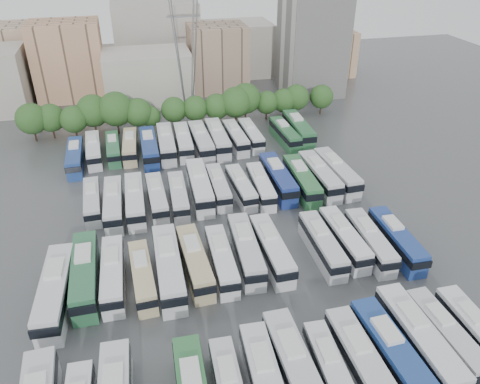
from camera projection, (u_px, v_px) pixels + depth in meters
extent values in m
plane|color=#424447|center=(226.00, 242.00, 64.59)|extent=(220.00, 220.00, 0.00)
cylinder|color=black|center=(35.00, 135.00, 93.11)|extent=(0.36, 0.36, 2.54)
sphere|color=#234C1E|center=(31.00, 119.00, 91.35)|extent=(6.11, 6.11, 6.11)
cylinder|color=black|center=(54.00, 133.00, 94.46)|extent=(0.36, 0.36, 2.33)
sphere|color=#234C1E|center=(51.00, 118.00, 92.85)|extent=(5.60, 5.60, 5.60)
cylinder|color=black|center=(76.00, 134.00, 94.12)|extent=(0.36, 0.36, 2.25)
sphere|color=#234C1E|center=(74.00, 119.00, 92.57)|extent=(5.40, 5.40, 5.40)
cylinder|color=black|center=(96.00, 128.00, 96.08)|extent=(0.36, 0.36, 2.72)
sphere|color=#234C1E|center=(93.00, 111.00, 94.20)|extent=(6.54, 6.54, 6.54)
cylinder|color=black|center=(118.00, 127.00, 96.10)|extent=(0.36, 0.36, 2.90)
sphere|color=#234C1E|center=(116.00, 109.00, 94.09)|extent=(6.97, 6.97, 6.97)
cylinder|color=black|center=(140.00, 127.00, 96.67)|extent=(0.36, 0.36, 2.42)
sphere|color=#234C1E|center=(138.00, 112.00, 95.00)|extent=(5.81, 5.81, 5.81)
cylinder|color=black|center=(151.00, 127.00, 97.54)|extent=(0.36, 0.36, 1.78)
sphere|color=#234C1E|center=(150.00, 116.00, 96.31)|extent=(4.27, 4.27, 4.27)
cylinder|color=black|center=(175.00, 123.00, 98.92)|extent=(0.36, 0.36, 2.21)
sphere|color=#234C1E|center=(174.00, 110.00, 97.39)|extent=(5.31, 5.31, 5.31)
cylinder|color=black|center=(196.00, 122.00, 99.58)|extent=(0.36, 0.36, 2.21)
sphere|color=#234C1E|center=(195.00, 108.00, 98.05)|extent=(5.31, 5.31, 5.31)
cylinder|color=black|center=(217.00, 120.00, 100.34)|extent=(0.36, 0.36, 2.26)
sphere|color=#234C1E|center=(217.00, 106.00, 98.78)|extent=(5.43, 5.43, 5.43)
cylinder|color=black|center=(236.00, 118.00, 100.56)|extent=(0.36, 0.36, 2.69)
sphere|color=#234C1E|center=(236.00, 102.00, 98.70)|extent=(6.46, 6.46, 6.46)
cylinder|color=black|center=(246.00, 115.00, 102.45)|extent=(0.36, 0.36, 2.73)
sphere|color=#234C1E|center=(246.00, 98.00, 100.57)|extent=(6.55, 6.55, 6.55)
cylinder|color=black|center=(266.00, 115.00, 103.30)|extent=(0.36, 0.36, 2.09)
sphere|color=#234C1E|center=(267.00, 102.00, 101.86)|extent=(5.02, 5.02, 5.02)
cylinder|color=black|center=(283.00, 113.00, 104.12)|extent=(0.36, 0.36, 2.15)
sphere|color=#234C1E|center=(283.00, 100.00, 102.64)|extent=(5.15, 5.15, 5.15)
cylinder|color=black|center=(295.00, 111.00, 104.89)|extent=(0.36, 0.36, 2.36)
sphere|color=#234C1E|center=(296.00, 97.00, 103.26)|extent=(5.66, 5.66, 5.66)
cylinder|color=black|center=(320.00, 109.00, 106.05)|extent=(0.36, 0.36, 2.20)
sphere|color=#234C1E|center=(322.00, 97.00, 104.53)|extent=(5.27, 5.27, 5.27)
cube|color=tan|center=(69.00, 61.00, 112.12)|extent=(16.00, 12.00, 18.00)
cube|color=#ADA89E|center=(148.00, 77.00, 110.56)|extent=(20.00, 14.00, 12.00)
cube|color=gray|center=(218.00, 58.00, 118.18)|extent=(14.00, 12.00, 16.00)
cube|color=gray|center=(157.00, 40.00, 126.07)|extent=(22.00, 16.00, 20.00)
cube|color=tan|center=(15.00, 58.00, 118.19)|extent=(16.00, 14.00, 16.00)
cube|color=#A39E93|center=(238.00, 49.00, 130.34)|extent=(18.00, 14.00, 14.00)
cube|color=tan|center=(326.00, 53.00, 130.65)|extent=(14.00, 12.00, 12.00)
cube|color=gray|center=(114.00, 68.00, 121.18)|extent=(12.00, 10.00, 10.00)
cube|color=silver|center=(312.00, 40.00, 113.36)|extent=(14.00, 14.00, 26.00)
cylinder|color=slate|center=(176.00, 40.00, 96.12)|extent=(2.90, 2.91, 33.83)
cylinder|color=slate|center=(174.00, 35.00, 99.47)|extent=(2.90, 2.91, 33.83)
cylinder|color=slate|center=(196.00, 39.00, 96.93)|extent=(2.90, 2.91, 33.83)
cylinder|color=slate|center=(193.00, 34.00, 100.28)|extent=(2.90, 2.91, 33.83)
cube|color=slate|center=(183.00, 17.00, 96.12)|extent=(7.00, 0.30, 0.30)
cube|color=silver|center=(113.00, 380.00, 40.96)|extent=(1.90, 3.43, 0.46)
cube|color=silver|center=(191.00, 373.00, 41.73)|extent=(1.82, 3.31, 0.45)
cube|color=silver|center=(227.00, 369.00, 42.65)|extent=(1.60, 2.89, 0.39)
cube|color=silver|center=(265.00, 384.00, 43.02)|extent=(3.13, 12.15, 3.41)
cube|color=black|center=(266.00, 381.00, 42.57)|extent=(3.26, 12.33, 1.00)
cube|color=silver|center=(262.00, 357.00, 43.32)|extent=(1.86, 3.29, 0.44)
cube|color=silver|center=(295.00, 371.00, 44.11)|extent=(2.88, 12.82, 3.62)
cube|color=black|center=(296.00, 368.00, 43.63)|extent=(3.01, 13.01, 1.07)
cube|color=silver|center=(291.00, 344.00, 44.40)|extent=(1.86, 3.43, 0.47)
cube|color=silver|center=(331.00, 374.00, 44.28)|extent=(2.76, 10.71, 3.01)
cube|color=black|center=(332.00, 371.00, 43.87)|extent=(2.87, 10.88, 0.88)
cube|color=silver|center=(327.00, 350.00, 44.54)|extent=(1.64, 2.90, 0.39)
cube|color=silver|center=(362.00, 366.00, 44.78)|extent=(2.66, 12.27, 3.47)
cube|color=black|center=(363.00, 362.00, 44.32)|extent=(2.79, 12.45, 1.02)
cube|color=silver|center=(357.00, 339.00, 45.07)|extent=(1.75, 3.28, 0.45)
cube|color=navy|center=(392.00, 357.00, 45.50)|extent=(3.20, 13.00, 3.66)
cube|color=black|center=(395.00, 354.00, 45.01)|extent=(3.33, 13.20, 1.08)
cube|color=silver|center=(387.00, 330.00, 45.79)|extent=(1.95, 3.50, 0.47)
cube|color=silver|center=(418.00, 341.00, 47.26)|extent=(2.90, 13.05, 3.69)
cube|color=black|center=(420.00, 337.00, 46.76)|extent=(3.03, 13.24, 1.09)
cube|color=silver|center=(413.00, 314.00, 47.56)|extent=(1.88, 3.49, 0.48)
cube|color=silver|center=(445.00, 337.00, 48.03)|extent=(2.77, 11.42, 3.22)
cube|color=black|center=(447.00, 333.00, 47.60)|extent=(2.89, 11.59, 0.95)
cube|color=silver|center=(440.00, 314.00, 48.29)|extent=(1.70, 3.08, 0.42)
cube|color=silver|center=(477.00, 336.00, 48.08)|extent=(2.49, 11.61, 3.29)
cube|color=black|center=(480.00, 333.00, 47.64)|extent=(2.60, 11.78, 0.97)
cube|color=silver|center=(472.00, 313.00, 48.35)|extent=(1.65, 3.10, 0.43)
cube|color=silver|center=(56.00, 292.00, 53.27)|extent=(3.50, 13.54, 3.80)
cube|color=black|center=(55.00, 288.00, 52.76)|extent=(3.65, 13.74, 1.12)
cube|color=silver|center=(54.00, 268.00, 53.60)|extent=(2.07, 3.67, 0.49)
cube|color=#2D6943|center=(85.00, 275.00, 55.85)|extent=(3.01, 13.20, 3.73)
cube|color=black|center=(84.00, 272.00, 55.35)|extent=(3.15, 13.40, 1.10)
cube|color=silver|center=(83.00, 253.00, 56.15)|extent=(1.92, 3.54, 0.48)
cube|color=white|center=(113.00, 275.00, 56.16)|extent=(2.70, 11.80, 3.33)
cube|color=black|center=(112.00, 272.00, 55.72)|extent=(2.82, 11.98, 0.98)
cube|color=silver|center=(111.00, 255.00, 56.44)|extent=(1.72, 3.16, 0.43)
cube|color=#CAB78B|center=(143.00, 277.00, 56.08)|extent=(2.84, 11.00, 3.09)
cube|color=black|center=(142.00, 274.00, 55.66)|extent=(2.96, 11.17, 0.91)
cube|color=silver|center=(140.00, 259.00, 56.31)|extent=(1.68, 2.98, 0.40)
cube|color=silver|center=(169.00, 268.00, 56.93)|extent=(2.94, 13.42, 3.80)
cube|color=black|center=(169.00, 264.00, 56.42)|extent=(3.07, 13.62, 1.12)
cube|color=silver|center=(166.00, 246.00, 57.24)|extent=(1.92, 3.59, 0.49)
cube|color=#C3B186|center=(195.00, 262.00, 58.18)|extent=(3.16, 12.13, 3.41)
cube|color=black|center=(195.00, 259.00, 57.73)|extent=(3.28, 12.32, 1.00)
cube|color=silver|center=(192.00, 243.00, 58.45)|extent=(1.86, 3.29, 0.44)
cube|color=silver|center=(222.00, 261.00, 58.57)|extent=(2.62, 11.42, 3.22)
cube|color=black|center=(222.00, 258.00, 58.14)|extent=(2.74, 11.59, 0.95)
cube|color=silver|center=(219.00, 243.00, 58.84)|extent=(1.67, 3.06, 0.42)
cube|color=silver|center=(246.00, 251.00, 60.10)|extent=(3.25, 12.57, 3.53)
cube|color=black|center=(246.00, 247.00, 59.63)|extent=(3.39, 12.76, 1.04)
cube|color=silver|center=(244.00, 231.00, 60.40)|extent=(1.92, 3.40, 0.46)
cube|color=silver|center=(271.00, 250.00, 60.29)|extent=(2.74, 12.16, 3.44)
cube|color=black|center=(272.00, 247.00, 59.83)|extent=(2.86, 12.35, 1.01)
cube|color=silver|center=(268.00, 231.00, 60.57)|extent=(1.76, 3.26, 0.44)
cube|color=silver|center=(322.00, 245.00, 61.23)|extent=(2.66, 11.78, 3.33)
cube|color=black|center=(323.00, 242.00, 60.79)|extent=(2.78, 11.96, 0.98)
cube|color=silver|center=(319.00, 227.00, 61.51)|extent=(1.71, 3.15, 0.43)
cube|color=white|center=(344.00, 239.00, 62.40)|extent=(2.59, 11.67, 3.30)
cube|color=black|center=(345.00, 236.00, 61.95)|extent=(2.70, 11.85, 0.97)
cube|color=silver|center=(341.00, 222.00, 62.66)|extent=(1.68, 3.12, 0.43)
cube|color=silver|center=(370.00, 242.00, 61.90)|extent=(2.98, 11.74, 3.30)
cube|color=black|center=(371.00, 239.00, 61.46)|extent=(3.10, 11.91, 0.97)
cube|color=silver|center=(367.00, 224.00, 62.18)|extent=(1.78, 3.17, 0.43)
cube|color=navy|center=(396.00, 241.00, 62.10)|extent=(2.80, 11.98, 3.38)
cube|color=black|center=(397.00, 237.00, 61.65)|extent=(2.93, 12.16, 0.99)
cube|color=silver|center=(393.00, 223.00, 62.39)|extent=(1.76, 3.22, 0.44)
cube|color=silver|center=(93.00, 202.00, 70.83)|extent=(2.75, 10.79, 3.03)
cube|color=black|center=(92.00, 199.00, 70.42)|extent=(2.86, 10.95, 0.89)
cube|color=silver|center=(91.00, 188.00, 71.06)|extent=(1.64, 2.92, 0.39)
cube|color=silver|center=(114.00, 205.00, 69.80)|extent=(2.71, 12.06, 3.41)
cube|color=black|center=(113.00, 202.00, 69.34)|extent=(2.83, 12.25, 1.00)
cube|color=silver|center=(112.00, 189.00, 70.08)|extent=(1.75, 3.23, 0.44)
cube|color=silver|center=(135.00, 201.00, 70.62)|extent=(2.74, 12.25, 3.46)
cube|color=black|center=(135.00, 198.00, 70.15)|extent=(2.86, 12.44, 1.02)
cube|color=silver|center=(133.00, 185.00, 70.90)|extent=(1.77, 3.28, 0.45)
cube|color=silver|center=(157.00, 198.00, 71.60)|extent=(2.65, 11.28, 3.18)
cube|color=black|center=(157.00, 195.00, 71.17)|extent=(2.77, 11.45, 0.94)
cube|color=silver|center=(155.00, 184.00, 71.85)|extent=(1.66, 3.03, 0.41)
cube|color=silver|center=(179.00, 197.00, 72.02)|extent=(2.70, 11.17, 3.15)
cube|color=black|center=(178.00, 194.00, 71.60)|extent=(2.82, 11.34, 0.93)
cube|color=silver|center=(177.00, 183.00, 72.29)|extent=(1.66, 3.01, 0.41)
cube|color=silver|center=(200.00, 187.00, 73.98)|extent=(3.13, 13.26, 3.74)
cube|color=black|center=(200.00, 184.00, 73.48)|extent=(3.27, 13.46, 1.10)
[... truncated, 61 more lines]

